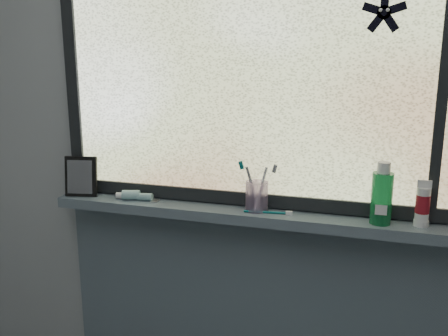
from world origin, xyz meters
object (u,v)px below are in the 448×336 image
object	(u,v)px
vanity_mirror	(81,176)
toothbrush_cup	(257,196)
cream_tube	(423,202)
mouthwash_bottle	(382,193)

from	to	relation	value
vanity_mirror	toothbrush_cup	distance (m)	0.73
toothbrush_cup	cream_tube	xyz separation A→B (m)	(0.57, -0.00, 0.03)
vanity_mirror	toothbrush_cup	size ratio (longest dim) A/B	1.49
toothbrush_cup	cream_tube	size ratio (longest dim) A/B	0.95
cream_tube	toothbrush_cup	bearing A→B (deg)	179.78
mouthwash_bottle	vanity_mirror	bearing A→B (deg)	-179.79
toothbrush_cup	cream_tube	bearing A→B (deg)	-0.22
toothbrush_cup	mouthwash_bottle	world-z (taller)	mouthwash_bottle
vanity_mirror	cream_tube	bearing A→B (deg)	-11.03
vanity_mirror	mouthwash_bottle	distance (m)	1.17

